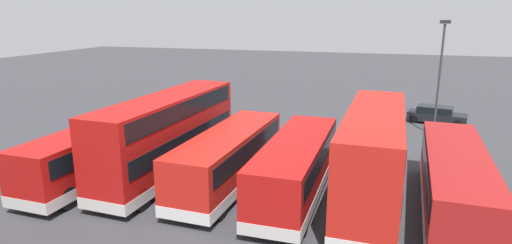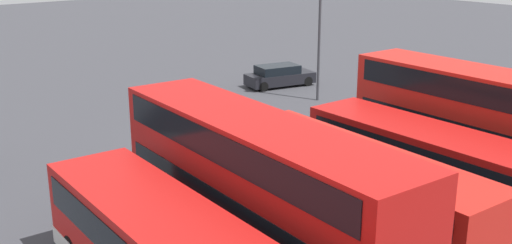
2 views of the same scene
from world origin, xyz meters
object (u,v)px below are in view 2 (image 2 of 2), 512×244
object	(u,v)px
car_small_green	(279,76)
lamp_post_tall	(320,19)
bus_double_decker_fifth	(257,189)
bus_double_decker_second	(482,124)
bus_single_deck_third	(431,166)
bus_single_deck_fourth	(356,189)

from	to	relation	value
car_small_green	lamp_post_tall	distance (m)	5.98
car_small_green	bus_double_decker_fifth	bearing A→B (deg)	47.47
bus_double_decker_fifth	car_small_green	distance (m)	23.20
bus_double_decker_second	bus_single_deck_third	size ratio (longest dim) A/B	1.10
bus_single_deck_third	lamp_post_tall	xyz separation A→B (m)	(-7.65, -13.63, 3.31)
bus_double_decker_second	lamp_post_tall	world-z (taller)	lamp_post_tall
bus_single_deck_fourth	bus_double_decker_fifth	xyz separation A→B (m)	(3.76, -0.49, 0.83)
bus_single_deck_third	lamp_post_tall	bearing A→B (deg)	-119.31
bus_double_decker_second	bus_double_decker_fifth	distance (m)	11.05
bus_double_decker_second	bus_double_decker_fifth	bearing A→B (deg)	-2.43
bus_single_deck_third	bus_double_decker_second	bearing A→B (deg)	-174.98
bus_double_decker_fifth	bus_single_deck_third	bearing A→B (deg)	173.98
bus_double_decker_second	lamp_post_tall	size ratio (longest dim) A/B	1.32
bus_single_deck_third	bus_double_decker_fifth	xyz separation A→B (m)	(7.43, -0.78, 0.83)
bus_single_deck_fourth	bus_double_decker_fifth	bearing A→B (deg)	-7.38
bus_double_decker_second	bus_single_deck_fourth	world-z (taller)	bus_double_decker_second
bus_double_decker_second	bus_double_decker_fifth	size ratio (longest dim) A/B	0.95
bus_double_decker_fifth	car_small_green	xyz separation A→B (m)	(-15.64, -17.05, -1.75)
bus_double_decker_second	car_small_green	size ratio (longest dim) A/B	2.33
bus_single_deck_fourth	car_small_green	bearing A→B (deg)	-124.11
bus_single_deck_fourth	lamp_post_tall	size ratio (longest dim) A/B	1.21
bus_double_decker_fifth	car_small_green	world-z (taller)	bus_double_decker_fifth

